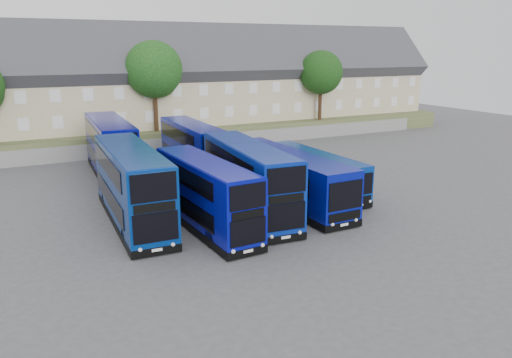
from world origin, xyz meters
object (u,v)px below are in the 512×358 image
object	(u,v)px
coach_east_a	(288,178)
tree_far	(329,68)
tree_east	(321,74)
dd_front_mid	(206,196)
dd_front_left	(132,187)
tree_mid	(155,72)

from	to	relation	value
coach_east_a	tree_far	bearing A→B (deg)	49.89
tree_east	tree_far	world-z (taller)	tree_far
dd_front_mid	tree_far	distance (m)	43.60
dd_front_left	tree_east	size ratio (longest dim) A/B	1.44
dd_front_left	tree_mid	world-z (taller)	tree_mid
coach_east_a	tree_east	distance (m)	28.32
coach_east_a	tree_east	xyz separation A→B (m)	(17.39, 21.62, 5.67)
coach_east_a	tree_far	xyz separation A→B (m)	(23.39, 28.62, 6.01)
tree_far	tree_east	bearing A→B (deg)	-130.60
dd_front_left	coach_east_a	world-z (taller)	dd_front_left
dd_front_mid	tree_east	world-z (taller)	tree_east
tree_mid	tree_far	size ratio (longest dim) A/B	1.06
dd_front_left	tree_far	distance (m)	44.22
tree_mid	tree_far	xyz separation A→B (m)	(26.00, 6.50, -0.34)
dd_front_left	coach_east_a	bearing A→B (deg)	-1.38
tree_mid	tree_east	size ratio (longest dim) A/B	1.12
tree_mid	coach_east_a	bearing A→B (deg)	-83.28
dd_front_mid	coach_east_a	world-z (taller)	dd_front_mid
dd_front_left	tree_mid	bearing A→B (deg)	72.34
tree_mid	tree_east	world-z (taller)	tree_mid
dd_front_left	tree_mid	xyz separation A→B (m)	(7.87, 21.40, 5.80)
tree_far	dd_front_mid	bearing A→B (deg)	-134.47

